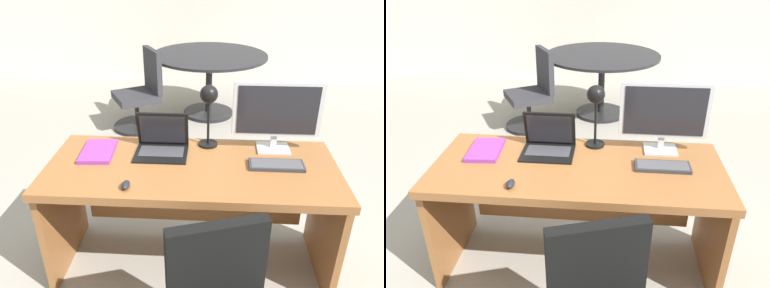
# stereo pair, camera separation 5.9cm
# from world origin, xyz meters

# --- Properties ---
(ground) EXTENTS (12.00, 12.00, 0.00)m
(ground) POSITION_xyz_m (0.00, 1.50, 0.00)
(ground) COLOR gray
(desk) EXTENTS (1.68, 0.70, 0.75)m
(desk) POSITION_xyz_m (0.00, 0.04, 0.55)
(desk) COLOR brown
(desk) RESTS_ON ground
(monitor) EXTENTS (0.53, 0.16, 0.44)m
(monitor) POSITION_xyz_m (0.49, 0.23, 1.00)
(monitor) COLOR #B7BABF
(monitor) RESTS_ON desk
(laptop) EXTENTS (0.32, 0.25, 0.24)m
(laptop) POSITION_xyz_m (-0.19, 0.18, 0.82)
(laptop) COLOR black
(laptop) RESTS_ON desk
(keyboard) EXTENTS (0.31, 0.12, 0.02)m
(keyboard) POSITION_xyz_m (0.49, 0.01, 0.76)
(keyboard) COLOR #2D2D33
(keyboard) RESTS_ON desk
(mouse) EXTENTS (0.04, 0.08, 0.03)m
(mouse) POSITION_xyz_m (-0.33, -0.25, 0.76)
(mouse) COLOR black
(mouse) RESTS_ON desk
(desk_lamp) EXTENTS (0.12, 0.14, 0.41)m
(desk_lamp) POSITION_xyz_m (0.09, 0.24, 1.04)
(desk_lamp) COLOR black
(desk_lamp) RESTS_ON desk
(book) EXTENTS (0.21, 0.30, 0.02)m
(book) POSITION_xyz_m (-0.58, 0.11, 0.76)
(book) COLOR purple
(book) RESTS_ON desk
(meeting_table) EXTENTS (1.39, 1.39, 0.77)m
(meeting_table) POSITION_xyz_m (0.05, 2.58, 0.59)
(meeting_table) COLOR black
(meeting_table) RESTS_ON ground
(meeting_chair_near) EXTENTS (0.64, 0.63, 0.91)m
(meeting_chair_near) POSITION_xyz_m (-0.72, 2.14, 0.36)
(meeting_chair_near) COLOR black
(meeting_chair_near) RESTS_ON ground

